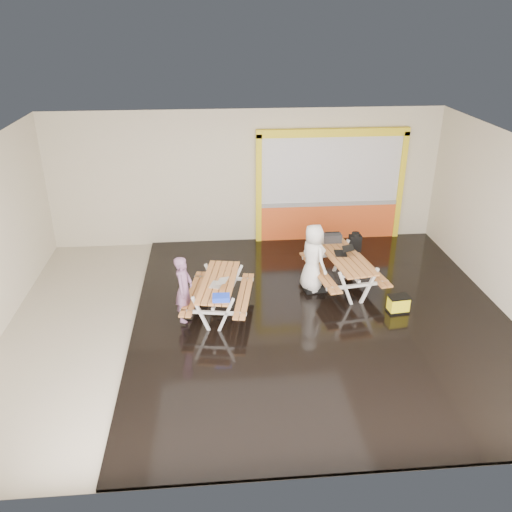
{
  "coord_description": "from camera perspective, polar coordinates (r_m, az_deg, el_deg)",
  "views": [
    {
      "loc": [
        -0.85,
        -8.99,
        5.65
      ],
      "look_at": [
        0.0,
        0.9,
        1.0
      ],
      "focal_mm": 36.82,
      "sensor_mm": 36.0,
      "label": 1
    }
  ],
  "objects": [
    {
      "name": "toolbox",
      "position": [
        12.19,
        8.22,
        1.96
      ],
      "size": [
        0.44,
        0.22,
        0.25
      ],
      "color": "black",
      "rests_on": "picnic_table_right"
    },
    {
      "name": "blue_pouch",
      "position": [
        9.83,
        -3.81,
        -4.55
      ],
      "size": [
        0.33,
        0.24,
        0.1
      ],
      "primitive_type": "cube",
      "rotation": [
        0.0,
        0.0,
        -0.02
      ],
      "color": "blue",
      "rests_on": "picnic_table_left"
    },
    {
      "name": "laptop_left",
      "position": [
        10.34,
        -4.1,
        -2.97
      ],
      "size": [
        0.42,
        0.4,
        0.14
      ],
      "color": "silver",
      "rests_on": "picnic_table_left"
    },
    {
      "name": "fluke_bag",
      "position": [
        11.12,
        15.2,
        -5.07
      ],
      "size": [
        0.45,
        0.32,
        0.36
      ],
      "color": "black",
      "rests_on": "deck"
    },
    {
      "name": "picnic_table_right",
      "position": [
        11.67,
        9.51,
        -0.8
      ],
      "size": [
        1.67,
        2.21,
        0.81
      ],
      "color": "#C27B3F",
      "rests_on": "deck"
    },
    {
      "name": "dark_case",
      "position": [
        11.64,
        6.33,
        -3.38
      ],
      "size": [
        0.46,
        0.37,
        0.16
      ],
      "primitive_type": "cube",
      "rotation": [
        0.0,
        0.0,
        0.14
      ],
      "color": "black",
      "rests_on": "deck"
    },
    {
      "name": "person_left",
      "position": [
        10.24,
        -7.85,
        -3.56
      ],
      "size": [
        0.45,
        0.56,
        1.35
      ],
      "primitive_type": "imported",
      "rotation": [
        0.0,
        0.0,
        1.27
      ],
      "color": "#7B5376",
      "rests_on": "deck"
    },
    {
      "name": "deck",
      "position": [
        10.81,
        7.07,
        -6.47
      ],
      "size": [
        7.5,
        7.98,
        0.05
      ],
      "primitive_type": "cube",
      "color": "black",
      "rests_on": "room"
    },
    {
      "name": "room",
      "position": [
        9.83,
        0.45,
        1.74
      ],
      "size": [
        10.02,
        8.02,
        3.52
      ],
      "color": "#BCB29F",
      "rests_on": "ground"
    },
    {
      "name": "person_right",
      "position": [
        11.31,
        6.23,
        -0.18
      ],
      "size": [
        0.74,
        0.87,
        1.51
      ],
      "primitive_type": "imported",
      "rotation": [
        0.0,
        0.0,
        2.01
      ],
      "color": "white",
      "rests_on": "deck"
    },
    {
      "name": "picnic_table_left",
      "position": [
        10.61,
        -4.07,
        -3.56
      ],
      "size": [
        1.56,
        2.05,
        0.75
      ],
      "color": "#C27B3F",
      "rests_on": "deck"
    },
    {
      "name": "laptop_right",
      "position": [
        11.65,
        9.46,
        0.49
      ],
      "size": [
        0.43,
        0.39,
        0.17
      ],
      "color": "black",
      "rests_on": "picnic_table_right"
    },
    {
      "name": "backpack",
      "position": [
        12.49,
        10.7,
        1.5
      ],
      "size": [
        0.28,
        0.18,
        0.47
      ],
      "color": "black",
      "rests_on": "picnic_table_right"
    },
    {
      "name": "kiosk",
      "position": [
        13.93,
        8.04,
        7.28
      ],
      "size": [
        3.88,
        0.16,
        3.0
      ],
      "color": "#E55621",
      "rests_on": "room"
    }
  ]
}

